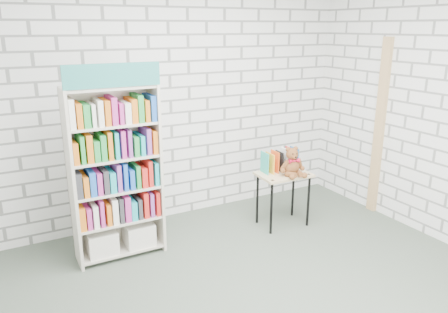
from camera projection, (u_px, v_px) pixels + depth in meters
name	position (u px, v px, depth m)	size (l,w,h in m)	color
ground	(265.00, 300.00, 3.67)	(4.50, 4.50, 0.00)	#455043
room_shell	(272.00, 88.00, 3.16)	(4.52, 4.02, 2.81)	silver
bookshelf	(115.00, 172.00, 4.18)	(0.85, 0.33, 1.91)	beige
display_table	(283.00, 181.00, 4.93)	(0.60, 0.43, 0.62)	tan
table_books	(280.00, 161.00, 4.96)	(0.41, 0.20, 0.24)	teal
teddy_bear	(292.00, 164.00, 4.81)	(0.30, 0.28, 0.32)	brown
door_trim	(379.00, 128.00, 5.19)	(0.05, 0.12, 2.10)	tan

